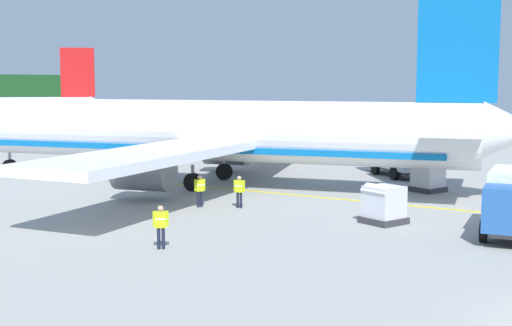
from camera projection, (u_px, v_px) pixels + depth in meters
airliner_foreground at (195, 132)px, 45.16m from camera, size 34.44×41.41×11.90m
service_truck_baggage at (396, 155)px, 49.61m from camera, size 5.85×6.09×2.57m
cargo_container_near at (384, 205)px, 33.08m from camera, size 2.22×2.22×1.88m
cargo_container_mid at (428, 176)px, 42.56m from camera, size 2.21×2.21×1.96m
crew_marshaller at (200, 188)px, 37.31m from camera, size 0.56×0.42×1.71m
crew_loader_left at (239, 189)px, 37.07m from camera, size 0.31×0.62×1.69m
crew_loader_right at (161, 223)px, 28.03m from camera, size 0.45×0.53×1.75m
apron_guide_line at (251, 191)px, 42.86m from camera, size 0.30×60.00×0.01m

